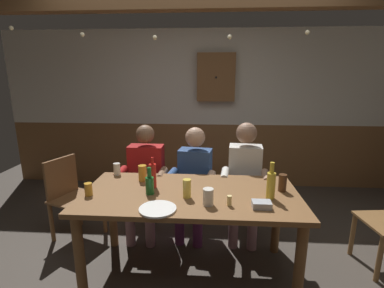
{
  "coord_description": "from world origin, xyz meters",
  "views": [
    {
      "loc": [
        0.16,
        -2.07,
        1.74
      ],
      "look_at": [
        0.0,
        0.35,
        1.15
      ],
      "focal_mm": 26.18,
      "sensor_mm": 36.0,
      "label": 1
    }
  ],
  "objects_px": {
    "pint_glass_4": "(117,169)",
    "table_candle": "(229,201)",
    "condiment_caddy": "(262,205)",
    "pint_glass_2": "(88,189)",
    "bottle_0": "(150,184)",
    "plate_0": "(158,209)",
    "bottle_2": "(271,184)",
    "person_1": "(194,177)",
    "chair_empty_near_left": "(71,195)",
    "bottle_1": "(153,175)",
    "dining_table": "(190,204)",
    "pint_glass_5": "(208,197)",
    "pint_glass_1": "(282,183)",
    "wall_dart_cabinet": "(216,77)",
    "pint_glass_0": "(187,188)",
    "pint_glass_3": "(143,173)",
    "person_0": "(145,176)",
    "person_2": "(245,176)"
  },
  "relations": [
    {
      "from": "condiment_caddy",
      "to": "bottle_0",
      "type": "height_order",
      "value": "bottle_0"
    },
    {
      "from": "chair_empty_near_left",
      "to": "pint_glass_3",
      "type": "xyz_separation_m",
      "value": [
        0.88,
        -0.29,
        0.38
      ]
    },
    {
      "from": "dining_table",
      "to": "bottle_1",
      "type": "distance_m",
      "value": 0.41
    },
    {
      "from": "bottle_2",
      "to": "condiment_caddy",
      "type": "bearing_deg",
      "value": -119.4
    },
    {
      "from": "pint_glass_0",
      "to": "dining_table",
      "type": "bearing_deg",
      "value": 79.35
    },
    {
      "from": "person_1",
      "to": "pint_glass_4",
      "type": "relative_size",
      "value": 10.25
    },
    {
      "from": "person_1",
      "to": "pint_glass_3",
      "type": "height_order",
      "value": "person_1"
    },
    {
      "from": "dining_table",
      "to": "person_0",
      "type": "xyz_separation_m",
      "value": [
        -0.55,
        0.67,
        -0.01
      ]
    },
    {
      "from": "person_2",
      "to": "plate_0",
      "type": "height_order",
      "value": "person_2"
    },
    {
      "from": "pint_glass_4",
      "to": "wall_dart_cabinet",
      "type": "distance_m",
      "value": 2.15
    },
    {
      "from": "person_2",
      "to": "pint_glass_3",
      "type": "bearing_deg",
      "value": 29.63
    },
    {
      "from": "pint_glass_5",
      "to": "bottle_0",
      "type": "bearing_deg",
      "value": 160.71
    },
    {
      "from": "pint_glass_0",
      "to": "pint_glass_3",
      "type": "height_order",
      "value": "pint_glass_0"
    },
    {
      "from": "bottle_1",
      "to": "wall_dart_cabinet",
      "type": "relative_size",
      "value": 0.39
    },
    {
      "from": "person_1",
      "to": "pint_glass_0",
      "type": "relative_size",
      "value": 7.79
    },
    {
      "from": "dining_table",
      "to": "bottle_0",
      "type": "height_order",
      "value": "bottle_0"
    },
    {
      "from": "chair_empty_near_left",
      "to": "bottle_1",
      "type": "xyz_separation_m",
      "value": [
        1.01,
        -0.45,
        0.42
      ]
    },
    {
      "from": "bottle_2",
      "to": "pint_glass_4",
      "type": "height_order",
      "value": "bottle_2"
    },
    {
      "from": "plate_0",
      "to": "bottle_2",
      "type": "relative_size",
      "value": 0.92
    },
    {
      "from": "plate_0",
      "to": "pint_glass_3",
      "type": "relative_size",
      "value": 1.84
    },
    {
      "from": "chair_empty_near_left",
      "to": "pint_glass_0",
      "type": "relative_size",
      "value": 5.71
    },
    {
      "from": "pint_glass_4",
      "to": "wall_dart_cabinet",
      "type": "xyz_separation_m",
      "value": [
        0.99,
        1.69,
        0.88
      ]
    },
    {
      "from": "person_1",
      "to": "table_candle",
      "type": "bearing_deg",
      "value": 118.57
    },
    {
      "from": "condiment_caddy",
      "to": "pint_glass_3",
      "type": "height_order",
      "value": "pint_glass_3"
    },
    {
      "from": "chair_empty_near_left",
      "to": "bottle_1",
      "type": "relative_size",
      "value": 3.19
    },
    {
      "from": "bottle_0",
      "to": "pint_glass_2",
      "type": "relative_size",
      "value": 2.19
    },
    {
      "from": "bottle_0",
      "to": "pint_glass_5",
      "type": "height_order",
      "value": "bottle_0"
    },
    {
      "from": "pint_glass_2",
      "to": "bottle_0",
      "type": "bearing_deg",
      "value": 6.89
    },
    {
      "from": "chair_empty_near_left",
      "to": "pint_glass_2",
      "type": "height_order",
      "value": "pint_glass_2"
    },
    {
      "from": "pint_glass_0",
      "to": "pint_glass_1",
      "type": "relative_size",
      "value": 1.04
    },
    {
      "from": "table_candle",
      "to": "pint_glass_1",
      "type": "relative_size",
      "value": 0.54
    },
    {
      "from": "person_0",
      "to": "wall_dart_cabinet",
      "type": "height_order",
      "value": "wall_dart_cabinet"
    },
    {
      "from": "dining_table",
      "to": "pint_glass_5",
      "type": "relative_size",
      "value": 13.93
    },
    {
      "from": "pint_glass_4",
      "to": "table_candle",
      "type": "bearing_deg",
      "value": -29.81
    },
    {
      "from": "person_0",
      "to": "dining_table",
      "type": "bearing_deg",
      "value": 130.3
    },
    {
      "from": "condiment_caddy",
      "to": "bottle_0",
      "type": "xyz_separation_m",
      "value": [
        -0.88,
        0.19,
        0.06
      ]
    },
    {
      "from": "wall_dart_cabinet",
      "to": "dining_table",
      "type": "bearing_deg",
      "value": -96.42
    },
    {
      "from": "bottle_1",
      "to": "pint_glass_2",
      "type": "height_order",
      "value": "bottle_1"
    },
    {
      "from": "person_1",
      "to": "pint_glass_0",
      "type": "bearing_deg",
      "value": 98.17
    },
    {
      "from": "bottle_0",
      "to": "plate_0",
      "type": "bearing_deg",
      "value": -67.3
    },
    {
      "from": "condiment_caddy",
      "to": "pint_glass_2",
      "type": "xyz_separation_m",
      "value": [
        -1.38,
        0.13,
        0.03
      ]
    },
    {
      "from": "pint_glass_1",
      "to": "table_candle",
      "type": "bearing_deg",
      "value": -146.51
    },
    {
      "from": "dining_table",
      "to": "pint_glass_1",
      "type": "distance_m",
      "value": 0.81
    },
    {
      "from": "condiment_caddy",
      "to": "pint_glass_5",
      "type": "bearing_deg",
      "value": 176.91
    },
    {
      "from": "table_candle",
      "to": "pint_glass_1",
      "type": "xyz_separation_m",
      "value": [
        0.47,
        0.31,
        0.03
      ]
    },
    {
      "from": "dining_table",
      "to": "bottle_2",
      "type": "distance_m",
      "value": 0.69
    },
    {
      "from": "bottle_0",
      "to": "bottle_1",
      "type": "xyz_separation_m",
      "value": [
        -0.0,
        0.14,
        0.03
      ]
    },
    {
      "from": "chair_empty_near_left",
      "to": "condiment_caddy",
      "type": "height_order",
      "value": "chair_empty_near_left"
    },
    {
      "from": "pint_glass_1",
      "to": "pint_glass_4",
      "type": "bearing_deg",
      "value": 168.81
    },
    {
      "from": "dining_table",
      "to": "person_0",
      "type": "relative_size",
      "value": 1.49
    }
  ]
}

